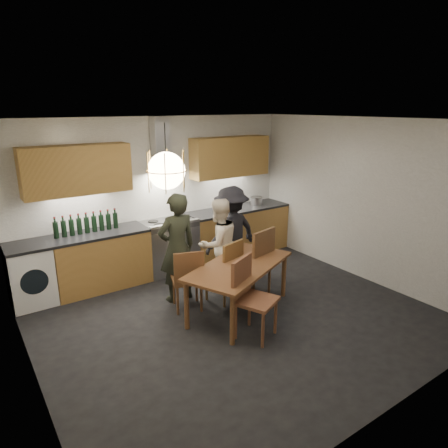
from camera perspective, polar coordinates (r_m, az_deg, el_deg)
ground at (r=5.62m, az=1.61°, el=-12.95°), size 5.00×5.00×0.00m
room_shell at (r=5.00m, az=1.77°, el=4.32°), size 5.02×4.52×2.61m
counter_run at (r=6.97m, az=-7.68°, el=-2.98°), size 5.00×0.62×0.90m
range_stove at (r=6.95m, az=-7.83°, el=-3.10°), size 0.90×0.60×0.92m
wall_fixtures at (r=6.72m, az=-8.79°, el=8.76°), size 4.30×0.54×1.10m
pendant_lamp at (r=4.33m, az=-8.22°, el=7.54°), size 0.43×0.43×0.70m
dining_table at (r=5.47m, az=2.20°, el=-6.60°), size 1.84×1.42×0.70m
chair_back_left at (r=5.54m, az=-5.17°, el=-7.46°), size 0.52×0.52×0.90m
chair_back_mid at (r=5.77m, az=0.50°, el=-6.18°), size 0.52×0.52×0.93m
chair_back_right at (r=5.93m, az=4.76°, el=-4.84°), size 0.57×0.57×1.06m
chair_front at (r=4.96m, az=3.67°, el=-9.70°), size 0.60×0.60×1.00m
person_left at (r=5.77m, az=-6.71°, el=-3.41°), size 0.59×0.39×1.61m
person_mid at (r=6.16m, az=-0.79°, el=-2.88°), size 0.73×0.59×1.43m
person_right at (r=6.55m, az=1.05°, el=-1.19°), size 1.05×0.67×1.53m
mixing_bowl at (r=7.41m, az=0.74°, el=2.27°), size 0.35×0.35×0.07m
stock_pot at (r=7.77m, az=4.65°, el=3.25°), size 0.23×0.23×0.16m
wine_bottles at (r=6.40m, az=-19.03°, el=0.16°), size 0.97×0.08×0.32m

